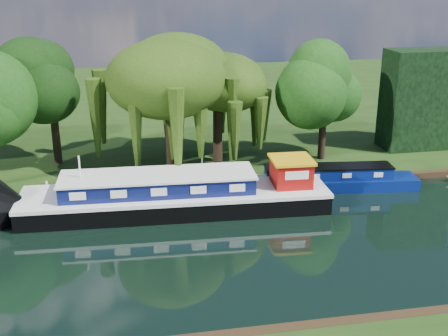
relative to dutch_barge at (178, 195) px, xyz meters
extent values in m
plane|color=black|center=(1.75, -5.59, -1.00)|extent=(120.00, 120.00, 0.00)
cube|color=black|center=(1.75, 28.41, -0.78)|extent=(120.00, 52.00, 0.45)
cube|color=black|center=(-0.16, 0.01, -0.53)|extent=(19.21, 5.05, 1.27)
cube|color=silver|center=(-0.16, 0.01, 0.22)|extent=(19.32, 5.14, 0.23)
cube|color=#0C1346|center=(-1.22, 0.05, 0.84)|extent=(11.93, 3.55, 1.01)
cube|color=silver|center=(-1.22, 0.05, 1.41)|extent=(12.15, 3.78, 0.13)
cube|color=maroon|center=(7.24, -0.31, 1.14)|extent=(2.43, 2.43, 1.59)
cube|color=gold|center=(7.24, -0.31, 2.01)|extent=(2.70, 2.70, 0.17)
cylinder|color=silver|center=(-5.87, 0.25, 1.61)|extent=(0.11, 0.11, 2.54)
cube|color=navy|center=(10.54, 1.71, -0.66)|extent=(12.59, 3.41, 0.93)
cube|color=navy|center=(10.54, 1.71, 0.20)|extent=(8.82, 2.49, 0.78)
cube|color=black|center=(10.54, 1.71, 0.64)|extent=(8.94, 2.60, 0.10)
cube|color=silver|center=(7.21, 1.27, 0.23)|extent=(0.62, 0.12, 0.33)
cube|color=silver|center=(9.37, 1.04, 0.23)|extent=(0.62, 0.12, 0.33)
cube|color=silver|center=(11.54, 0.80, 0.23)|extent=(0.62, 0.12, 0.33)
cube|color=silver|center=(13.70, 0.57, 0.23)|extent=(0.62, 0.12, 0.33)
cylinder|color=black|center=(0.25, 7.17, 2.20)|extent=(0.71, 0.71, 5.50)
ellipsoid|color=#253D0D|center=(0.25, 7.17, 6.18)|extent=(7.69, 7.69, 4.97)
cylinder|color=black|center=(3.86, 7.62, 1.64)|extent=(0.62, 0.62, 4.39)
ellipsoid|color=#253D0D|center=(3.86, 7.62, 4.81)|extent=(5.99, 5.99, 3.87)
cylinder|color=black|center=(-8.16, 9.54, 2.74)|extent=(0.60, 0.60, 6.59)
ellipsoid|color=black|center=(-8.16, 9.54, 5.44)|extent=(5.27, 5.27, 5.27)
cylinder|color=black|center=(11.94, 6.96, 2.45)|extent=(0.60, 0.60, 6.01)
ellipsoid|color=#103D0F|center=(11.94, 6.96, 4.91)|extent=(4.80, 4.80, 4.80)
cube|color=black|center=(20.75, 8.41, 3.45)|extent=(6.00, 3.00, 8.00)
cylinder|color=silver|center=(2.25, 4.91, 0.55)|extent=(0.10, 0.10, 2.20)
sphere|color=white|center=(2.25, 4.91, 1.83)|extent=(0.36, 0.36, 0.36)
cylinder|color=silver|center=(-8.25, 2.81, -0.05)|extent=(0.16, 0.16, 1.00)
cylinder|color=silver|center=(-2.25, 2.81, -0.05)|extent=(0.16, 0.16, 1.00)
cylinder|color=silver|center=(4.75, 2.81, -0.05)|extent=(0.16, 0.16, 1.00)
cylinder|color=silver|center=(10.75, 2.81, -0.05)|extent=(0.16, 0.16, 1.00)
camera|label=1|loc=(-3.13, -32.60, 13.37)|focal=45.00mm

